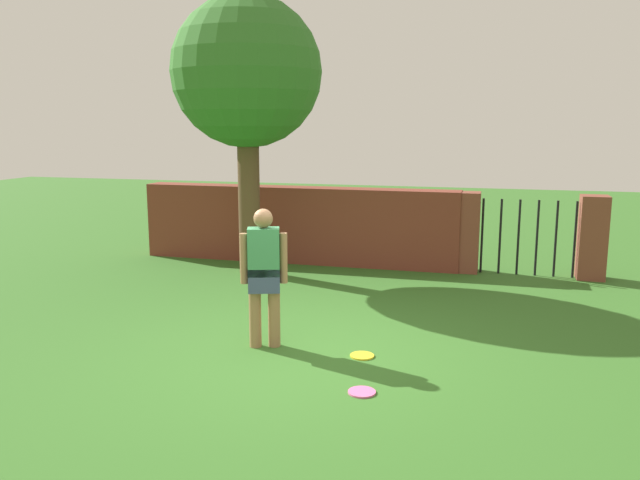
{
  "coord_description": "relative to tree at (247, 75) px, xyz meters",
  "views": [
    {
      "loc": [
        2.05,
        -6.6,
        2.56
      ],
      "look_at": [
        -0.24,
        1.69,
        1.0
      ],
      "focal_mm": 36.05,
      "sensor_mm": 36.0,
      "label": 1
    }
  ],
  "objects": [
    {
      "name": "brick_wall",
      "position": [
        0.54,
        1.06,
        -2.66
      ],
      "size": [
        5.96,
        0.5,
        1.41
      ],
      "primitive_type": "cube",
      "color": "brown",
      "rests_on": "ground"
    },
    {
      "name": "ground_plane",
      "position": [
        2.04,
        -3.64,
        -3.36
      ],
      "size": [
        40.0,
        40.0,
        0.0
      ],
      "primitive_type": "plane",
      "color": "#336623"
    },
    {
      "name": "tree",
      "position": [
        0.0,
        0.0,
        0.0
      ],
      "size": [
        2.5,
        2.5,
        4.66
      ],
      "color": "brown",
      "rests_on": "ground"
    },
    {
      "name": "frisbee_yellow",
      "position": [
        2.73,
        -3.54,
        -3.35
      ],
      "size": [
        0.27,
        0.27,
        0.02
      ],
      "primitive_type": "cylinder",
      "color": "yellow",
      "rests_on": "ground"
    },
    {
      "name": "person",
      "position": [
        1.56,
        -3.51,
        -2.46
      ],
      "size": [
        0.52,
        0.32,
        1.62
      ],
      "rotation": [
        0.0,
        0.0,
        -2.81
      ],
      "color": "#9E704C",
      "rests_on": "ground"
    },
    {
      "name": "frisbee_pink",
      "position": [
        2.92,
        -4.51,
        -3.35
      ],
      "size": [
        0.27,
        0.27,
        0.02
      ],
      "primitive_type": "cylinder",
      "color": "pink",
      "rests_on": "ground"
    },
    {
      "name": "fence_gate",
      "position": [
        4.64,
        1.06,
        -2.66
      ],
      "size": [
        2.49,
        0.44,
        1.4
      ],
      "color": "brown",
      "rests_on": "ground"
    }
  ]
}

